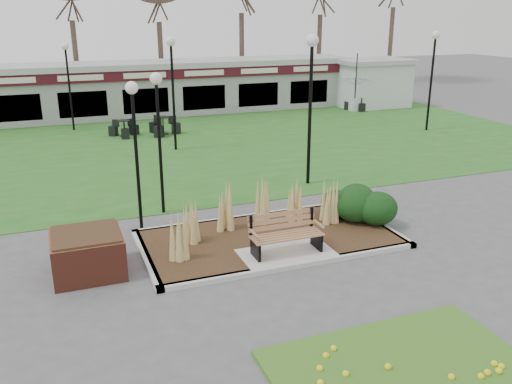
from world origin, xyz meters
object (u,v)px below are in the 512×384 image
object	(u,v)px
lamp_post_mid_right	(172,69)
bistro_set_d	(357,106)
lamp_post_mid_left	(134,124)
bistro_set_c	(163,128)
service_hut	(371,82)
lamp_post_near_left	(158,113)
lamp_post_far_left	(67,67)
lamp_post_near_right	(311,77)
park_bench	(285,233)
brick_planter	(88,253)
lamp_post_far_right	(433,59)
patio_umbrella	(355,94)
bistro_set_b	(124,131)
food_pavilion	(141,88)

from	to	relation	value
lamp_post_mid_right	bistro_set_d	bearing A→B (deg)	25.02
lamp_post_mid_left	bistro_set_c	distance (m)	11.91
service_hut	lamp_post_near_left	world-z (taller)	lamp_post_near_left
lamp_post_far_left	bistro_set_d	xyz separation A→B (m)	(15.83, 0.00, -2.75)
service_hut	bistro_set_d	bearing A→B (deg)	-146.31
lamp_post_near_right	bistro_set_c	bearing A→B (deg)	107.73
park_bench	brick_planter	bearing A→B (deg)	170.31
lamp_post_near_left	lamp_post_near_right	xyz separation A→B (m)	(5.11, 1.02, 0.64)
lamp_post_near_right	lamp_post_far_right	xyz separation A→B (m)	(9.19, 5.68, -0.14)
brick_planter	lamp_post_near_right	distance (m)	9.05
lamp_post_near_left	lamp_post_far_left	size ratio (longest dim) A/B	0.96
service_hut	lamp_post_far_left	size ratio (longest dim) A/B	1.06
park_bench	patio_umbrella	bearing A→B (deg)	53.68
lamp_post_mid_left	lamp_post_mid_right	distance (m)	8.65
lamp_post_mid_left	bistro_set_b	world-z (taller)	lamp_post_mid_left
bistro_set_d	lamp_post_near_right	bearing A→B (deg)	-127.22
lamp_post_near_right	lamp_post_mid_right	world-z (taller)	lamp_post_near_right
lamp_post_mid_left	park_bench	bearing A→B (deg)	-45.71
service_hut	lamp_post_mid_left	xyz separation A→B (m)	(-16.38, -14.80, 1.38)
food_pavilion	service_hut	xyz separation A→B (m)	(13.50, -1.96, -0.03)
food_pavilion	service_hut	size ratio (longest dim) A/B	5.59
lamp_post_mid_left	lamp_post_far_right	distance (m)	16.92
park_bench	lamp_post_near_right	bearing A→B (deg)	58.50
lamp_post_mid_right	bistro_set_c	size ratio (longest dim) A/B	2.93
brick_planter	bistro_set_c	bearing A→B (deg)	71.71
bistro_set_d	patio_umbrella	world-z (taller)	patio_umbrella
park_bench	lamp_post_mid_right	world-z (taller)	lamp_post_mid_right
food_pavilion	bistro_set_b	world-z (taller)	food_pavilion
park_bench	food_pavilion	xyz separation A→B (m)	(0.00, 19.71, 0.89)
park_bench	bistro_set_b	distance (m)	14.55
food_pavilion	bistro_set_b	size ratio (longest dim) A/B	17.55
service_hut	bistro_set_b	size ratio (longest dim) A/B	3.14
lamp_post_mid_right	bistro_set_b	distance (m)	4.82
bistro_set_d	patio_umbrella	xyz separation A→B (m)	(-2.42, -3.72, 1.28)
bistro_set_b	park_bench	bearing A→B (deg)	-83.19
lamp_post_far_right	service_hut	bearing A→B (deg)	79.75
bistro_set_b	bistro_set_d	distance (m)	13.92
lamp_post_near_right	bistro_set_d	distance (m)	15.21
lamp_post_near_right	lamp_post_far_right	world-z (taller)	lamp_post_near_right
lamp_post_near_right	bistro_set_d	world-z (taller)	lamp_post_near_right
lamp_post_near_right	bistro_set_b	distance (m)	11.13
park_bench	lamp_post_near_left	world-z (taller)	lamp_post_near_left
lamp_post_near_right	bistro_set_d	bearing A→B (deg)	52.78
lamp_post_mid_right	patio_umbrella	distance (m)	10.01
park_bench	lamp_post_mid_left	world-z (taller)	lamp_post_mid_left
lamp_post_near_right	bistro_set_c	xyz separation A→B (m)	(-2.97, 9.29, -3.25)
lamp_post_mid_left	lamp_post_far_left	world-z (taller)	lamp_post_far_left
park_bench	bistro_set_d	distance (m)	20.61
food_pavilion	lamp_post_mid_left	xyz separation A→B (m)	(-2.88, -16.76, 1.36)
lamp_post_mid_left	bistro_set_c	xyz separation A→B (m)	(2.93, 11.26, -2.53)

